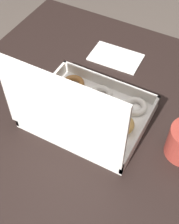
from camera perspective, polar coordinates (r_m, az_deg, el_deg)
ground_plane at (r=1.52m, az=2.40°, el=-17.42°), size 8.00×8.00×0.00m
dining_table at (r=0.98m, az=3.56°, el=-4.04°), size 0.98×0.84×0.72m
donut_box at (r=0.83m, az=-1.24°, el=-0.29°), size 0.32×0.26×0.27m
paper_napkin at (r=1.06m, az=4.82°, el=9.94°), size 0.17×0.11×0.01m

